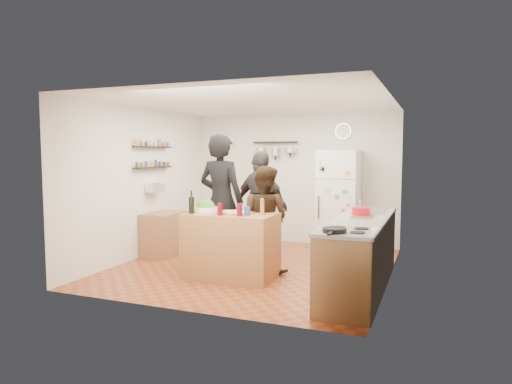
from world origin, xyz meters
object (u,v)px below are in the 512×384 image
at_px(wall_clock, 343,131).
at_px(salt_canister, 247,211).
at_px(red_bowl, 361,211).
at_px(side_table, 164,234).
at_px(person_center, 264,219).
at_px(wine_bottle, 191,205).
at_px(salad_bowl, 206,209).
at_px(counter_run, 360,255).
at_px(prep_island, 231,245).
at_px(person_back, 261,206).
at_px(pepper_mill, 262,208).
at_px(skillet, 335,230).
at_px(person_left, 221,201).
at_px(fridge, 339,200).

bearing_deg(wall_clock, salt_canister, -104.22).
height_order(red_bowl, side_table, red_bowl).
bearing_deg(side_table, person_center, -12.03).
distance_m(wine_bottle, red_bowl, 2.32).
distance_m(salad_bowl, red_bowl, 2.18).
distance_m(counter_run, side_table, 3.52).
height_order(prep_island, person_back, person_back).
relative_size(pepper_mill, person_back, 0.10).
height_order(skillet, side_table, skillet).
relative_size(pepper_mill, person_center, 0.11).
distance_m(prep_island, wall_clock, 3.38).
height_order(skillet, wall_clock, wall_clock).
xyz_separation_m(salad_bowl, skillet, (2.10, -1.08, 0.00)).
bearing_deg(skillet, counter_run, 85.00).
bearing_deg(red_bowl, person_left, 178.99).
bearing_deg(skillet, person_left, 143.83).
relative_size(salt_canister, person_left, 0.06).
xyz_separation_m(prep_island, person_center, (0.33, 0.45, 0.33)).
distance_m(skillet, wall_clock, 4.01).
xyz_separation_m(prep_island, salad_bowl, (-0.42, 0.05, 0.49)).
bearing_deg(salt_canister, skillet, -33.46).
bearing_deg(salad_bowl, pepper_mill, 0.00).
height_order(wine_bottle, person_center, person_center).
distance_m(person_left, person_center, 0.75).
bearing_deg(person_center, person_left, 8.41).
height_order(skillet, fridge, fridge).
xyz_separation_m(pepper_mill, person_back, (-0.42, 1.06, -0.11)).
bearing_deg(counter_run, salt_canister, -171.03).
height_order(red_bowl, wall_clock, wall_clock).
relative_size(person_back, skillet, 7.08).
relative_size(salad_bowl, salt_canister, 2.71).
bearing_deg(salt_canister, red_bowl, 21.33).
height_order(salad_bowl, person_center, person_center).
xyz_separation_m(prep_island, side_table, (-1.66, 0.88, -0.09)).
relative_size(wine_bottle, red_bowl, 0.96).
bearing_deg(red_bowl, side_table, 172.63).
xyz_separation_m(prep_island, person_back, (0.03, 1.11, 0.44)).
xyz_separation_m(person_back, red_bowl, (1.70, -0.67, 0.08)).
relative_size(salt_canister, counter_run, 0.05).
xyz_separation_m(person_center, side_table, (-1.99, 0.43, -0.42)).
relative_size(person_center, person_back, 0.88).
xyz_separation_m(wine_bottle, counter_run, (2.28, 0.33, -0.58)).
bearing_deg(fridge, wall_clock, 90.00).
bearing_deg(pepper_mill, salt_canister, -131.42).
relative_size(pepper_mill, side_table, 0.22).
distance_m(wall_clock, side_table, 3.73).
height_order(person_back, counter_run, person_back).
height_order(prep_island, red_bowl, red_bowl).
distance_m(counter_run, wall_clock, 3.22).
bearing_deg(wine_bottle, salt_canister, 7.13).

